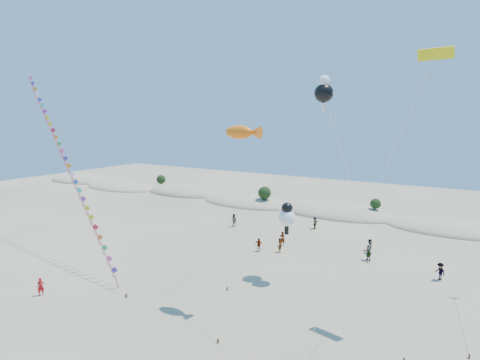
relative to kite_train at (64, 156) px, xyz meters
name	(u,v)px	position (x,y,z in m)	size (l,w,h in m)	color
ground	(116,355)	(20.87, -11.88, -10.89)	(160.00, 160.00, 0.00)	gray
dune_ridge	(342,214)	(21.93, 33.25, -10.78)	(145.30, 11.49, 5.57)	gray
kite_train	(64,156)	(0.00, 0.00, 0.00)	(28.84, 10.72, 21.29)	#3F2D1E
fish_kite	(243,133)	(24.11, -1.29, 3.13)	(3.24, 6.60, 14.59)	#3F2D1E
cartoon_kite_low	(287,216)	(25.26, 4.68, -4.61)	(4.38, 5.45, 7.53)	#3F2D1E
cartoon_kite_high	(324,91)	(27.03, 8.62, 6.74)	(11.00, 12.62, 19.08)	#3F2D1E
parafoil_kite	(433,59)	(36.73, 3.22, 8.29)	(6.26, 13.36, 19.96)	#3F2D1E
flyer_foreground	(41,287)	(8.54, -9.10, -10.11)	(0.57, 0.37, 1.56)	#B20E16
beachgoers	(331,242)	(25.89, 15.97, -10.05)	(31.52, 13.45, 1.82)	slate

